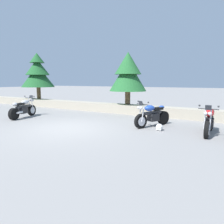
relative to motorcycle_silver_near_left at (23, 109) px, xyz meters
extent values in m
plane|color=gray|center=(3.84, -0.75, -0.49)|extent=(120.00, 120.00, 0.00)
cube|color=#A89E89|center=(3.84, 4.05, -0.21)|extent=(36.00, 0.80, 0.55)
cylinder|color=black|center=(-0.18, 0.67, -0.18)|extent=(0.30, 0.64, 0.62)
cylinder|color=black|center=(0.19, -0.72, -0.18)|extent=(0.33, 0.65, 0.62)
cylinder|color=silver|center=(-0.18, 0.67, -0.18)|extent=(0.25, 0.41, 0.38)
cube|color=black|center=(0.02, -0.07, -0.08)|extent=(0.43, 0.55, 0.34)
cube|color=#2D2D30|center=(-0.01, 0.02, 0.12)|extent=(0.42, 1.10, 0.12)
ellipsoid|color=#BCBCC1|center=(-0.05, 0.17, 0.34)|extent=(0.46, 0.59, 0.26)
cube|color=black|center=(0.08, -0.30, 0.28)|extent=(0.40, 0.61, 0.12)
ellipsoid|color=#BCBCC1|center=(0.16, -0.59, 0.32)|extent=(0.29, 0.33, 0.16)
cylinder|color=#2D2D30|center=(-0.16, 0.59, 0.54)|extent=(0.65, 0.21, 0.04)
sphere|color=silver|center=(-0.27, 0.71, 0.40)|extent=(0.13, 0.13, 0.13)
sphere|color=silver|center=(-0.13, 0.75, 0.40)|extent=(0.13, 0.13, 0.13)
cube|color=#26282D|center=(-0.19, 0.69, 0.60)|extent=(0.22, 0.14, 0.18)
cylinder|color=silver|center=(0.28, -0.45, -0.13)|extent=(0.21, 0.40, 0.11)
cylinder|color=silver|center=(-0.26, 0.61, 0.18)|extent=(0.08, 0.17, 0.73)
cylinder|color=silver|center=(-0.09, 0.65, 0.18)|extent=(0.08, 0.17, 0.73)
sphere|color=#2D2D30|center=(-0.44, 0.48, 0.64)|extent=(0.07, 0.07, 0.07)
sphere|color=#2D2D30|center=(0.14, 0.63, 0.64)|extent=(0.07, 0.07, 0.07)
cylinder|color=black|center=(6.58, 0.73, -0.18)|extent=(0.39, 0.62, 0.62)
cylinder|color=black|center=(7.19, 2.04, -0.18)|extent=(0.43, 0.64, 0.62)
cylinder|color=silver|center=(6.58, 0.73, -0.18)|extent=(0.31, 0.42, 0.38)
cube|color=black|center=(6.90, 1.43, -0.08)|extent=(0.49, 0.57, 0.34)
cube|color=#2D2D30|center=(6.86, 1.34, 0.12)|extent=(0.59, 1.06, 0.12)
ellipsoid|color=#2347A8|center=(6.80, 1.20, 0.34)|extent=(0.53, 0.62, 0.26)
cube|color=black|center=(7.00, 1.64, 0.28)|extent=(0.47, 0.62, 0.12)
ellipsoid|color=#2347A8|center=(7.13, 1.91, 0.32)|extent=(0.32, 0.35, 0.16)
cylinder|color=#2D2D30|center=(6.61, 0.81, 0.54)|extent=(0.61, 0.31, 0.04)
sphere|color=silver|center=(6.61, 0.65, 0.40)|extent=(0.13, 0.13, 0.13)
sphere|color=silver|center=(6.49, 0.71, 0.40)|extent=(0.13, 0.13, 0.13)
cube|color=#26282D|center=(6.57, 0.72, 0.60)|extent=(0.22, 0.17, 0.18)
cylinder|color=silver|center=(6.94, 1.89, -0.13)|extent=(0.26, 0.39, 0.11)
cylinder|color=silver|center=(6.67, 0.73, 0.18)|extent=(0.11, 0.17, 0.73)
cylinder|color=silver|center=(6.51, 0.81, 0.18)|extent=(0.11, 0.17, 0.73)
sphere|color=#2D2D30|center=(6.90, 0.71, 0.64)|extent=(0.07, 0.07, 0.07)
sphere|color=#2D2D30|center=(6.36, 0.97, 0.64)|extent=(0.07, 0.07, 0.07)
cylinder|color=black|center=(9.13, 0.49, -0.18)|extent=(0.15, 0.62, 0.62)
cylinder|color=black|center=(9.16, 1.93, -0.18)|extent=(0.19, 0.62, 0.62)
cylinder|color=silver|center=(9.13, 0.49, -0.18)|extent=(0.17, 0.39, 0.38)
cube|color=black|center=(9.14, 1.26, -0.08)|extent=(0.33, 0.49, 0.34)
cube|color=#2D2D30|center=(9.14, 1.16, 0.12)|extent=(0.16, 1.10, 0.12)
ellipsoid|color=red|center=(9.14, 1.01, 0.34)|extent=(0.35, 0.53, 0.26)
cube|color=black|center=(9.15, 1.49, 0.28)|extent=(0.27, 0.57, 0.12)
ellipsoid|color=red|center=(9.16, 1.79, 0.32)|extent=(0.23, 0.28, 0.16)
cylinder|color=#2D2D30|center=(9.13, 0.57, 0.54)|extent=(0.66, 0.05, 0.04)
sphere|color=silver|center=(9.20, 0.43, 0.40)|extent=(0.13, 0.13, 0.13)
sphere|color=silver|center=(9.06, 0.43, 0.40)|extent=(0.13, 0.13, 0.13)
cube|color=#26282D|center=(9.13, 0.47, 0.60)|extent=(0.20, 0.10, 0.18)
cylinder|color=silver|center=(8.99, 1.69, -0.13)|extent=(0.12, 0.38, 0.11)
cylinder|color=silver|center=(9.22, 0.53, 0.18)|extent=(0.05, 0.16, 0.73)
cylinder|color=silver|center=(9.04, 0.53, 0.18)|extent=(0.05, 0.16, 0.73)
sphere|color=#2D2D30|center=(9.43, 0.60, 0.64)|extent=(0.07, 0.07, 0.07)
sphere|color=#2D2D30|center=(8.83, 0.61, 0.64)|extent=(0.07, 0.07, 0.07)
sphere|color=silver|center=(7.37, 0.77, -0.35)|extent=(0.28, 0.28, 0.28)
ellipsoid|color=black|center=(7.37, 0.70, -0.34)|extent=(0.23, 0.06, 0.12)
cube|color=silver|center=(7.37, 0.70, -0.42)|extent=(0.20, 0.08, 0.08)
cylinder|color=brown|center=(-3.73, 4.28, 0.71)|extent=(0.31, 0.31, 1.29)
cone|color=#1E5628|center=(-3.73, 4.28, 1.91)|extent=(2.60, 2.60, 1.76)
cone|color=#1E5628|center=(-3.73, 4.28, 2.64)|extent=(1.87, 1.87, 1.27)
cone|color=#1E5628|center=(-3.73, 4.28, 3.36)|extent=(1.14, 1.14, 0.78)
cylinder|color=brown|center=(4.32, 4.29, 0.62)|extent=(0.33, 0.33, 1.11)
cone|color=#23602D|center=(4.32, 4.29, 1.83)|extent=(2.29, 2.29, 1.87)
cone|color=#23602D|center=(4.32, 4.29, 2.60)|extent=(1.65, 1.65, 1.35)
camera|label=1|loc=(9.54, -7.02, 1.50)|focal=31.76mm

